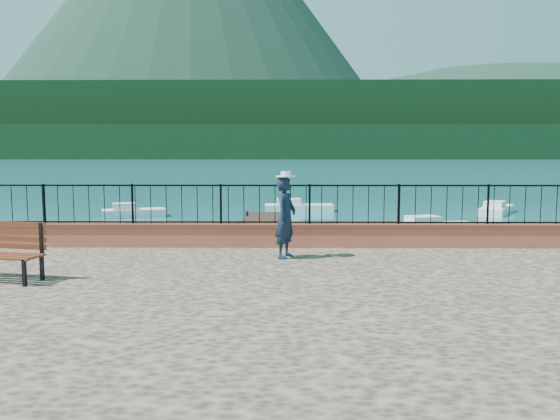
{
  "coord_description": "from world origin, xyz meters",
  "views": [
    {
      "loc": [
        -0.88,
        -9.73,
        3.54
      ],
      "look_at": [
        -1.01,
        2.0,
        2.3
      ],
      "focal_mm": 35.0,
      "sensor_mm": 36.0,
      "label": 1
    }
  ],
  "objects_px": {
    "person": "(286,218)",
    "boat_1": "(437,234)",
    "boat_2": "(435,224)",
    "boat_0": "(162,242)",
    "boat_3": "(134,210)",
    "boat_4": "(299,205)",
    "boat_5": "(497,207)"
  },
  "relations": [
    {
      "from": "person",
      "to": "boat_1",
      "type": "bearing_deg",
      "value": -10.81
    },
    {
      "from": "boat_1",
      "to": "boat_2",
      "type": "bearing_deg",
      "value": 75.76
    },
    {
      "from": "boat_0",
      "to": "boat_3",
      "type": "relative_size",
      "value": 1.02
    },
    {
      "from": "boat_4",
      "to": "boat_5",
      "type": "bearing_deg",
      "value": -6.86
    },
    {
      "from": "boat_4",
      "to": "boat_5",
      "type": "relative_size",
      "value": 1.02
    },
    {
      "from": "boat_0",
      "to": "boat_2",
      "type": "height_order",
      "value": "same"
    },
    {
      "from": "boat_5",
      "to": "boat_2",
      "type": "bearing_deg",
      "value": 174.93
    },
    {
      "from": "boat_0",
      "to": "boat_2",
      "type": "relative_size",
      "value": 0.9
    },
    {
      "from": "boat_3",
      "to": "boat_4",
      "type": "bearing_deg",
      "value": -1.05
    },
    {
      "from": "boat_0",
      "to": "boat_5",
      "type": "relative_size",
      "value": 0.86
    },
    {
      "from": "person",
      "to": "boat_1",
      "type": "xyz_separation_m",
      "value": [
        5.9,
        9.06,
        -1.7
      ]
    },
    {
      "from": "boat_1",
      "to": "boat_3",
      "type": "xyz_separation_m",
      "value": [
        -14.32,
        8.79,
        0.0
      ]
    },
    {
      "from": "boat_2",
      "to": "boat_4",
      "type": "relative_size",
      "value": 0.93
    },
    {
      "from": "boat_2",
      "to": "boat_4",
      "type": "bearing_deg",
      "value": 107.57
    },
    {
      "from": "boat_3",
      "to": "boat_0",
      "type": "bearing_deg",
      "value": -88.0
    },
    {
      "from": "boat_0",
      "to": "person",
      "type": "bearing_deg",
      "value": -46.98
    },
    {
      "from": "person",
      "to": "boat_0",
      "type": "bearing_deg",
      "value": 54.24
    },
    {
      "from": "person",
      "to": "boat_0",
      "type": "height_order",
      "value": "person"
    },
    {
      "from": "boat_1",
      "to": "boat_4",
      "type": "distance_m",
      "value": 12.75
    },
    {
      "from": "boat_0",
      "to": "boat_3",
      "type": "bearing_deg",
      "value": 121.52
    },
    {
      "from": "boat_2",
      "to": "boat_5",
      "type": "distance_m",
      "value": 9.66
    },
    {
      "from": "boat_1",
      "to": "boat_3",
      "type": "relative_size",
      "value": 1.14
    },
    {
      "from": "person",
      "to": "boat_0",
      "type": "distance_m",
      "value": 8.43
    },
    {
      "from": "boat_2",
      "to": "boat_1",
      "type": "bearing_deg",
      "value": -118.58
    },
    {
      "from": "boat_0",
      "to": "boat_4",
      "type": "relative_size",
      "value": 0.84
    },
    {
      "from": "person",
      "to": "boat_0",
      "type": "xyz_separation_m",
      "value": [
        -4.37,
        7.0,
        -1.7
      ]
    },
    {
      "from": "boat_2",
      "to": "boat_5",
      "type": "xyz_separation_m",
      "value": [
        5.69,
        7.8,
        0.0
      ]
    },
    {
      "from": "boat_5",
      "to": "boat_4",
      "type": "bearing_deg",
      "value": 115.71
    },
    {
      "from": "boat_2",
      "to": "boat_4",
      "type": "distance_m",
      "value": 10.59
    },
    {
      "from": "boat_1",
      "to": "boat_0",
      "type": "bearing_deg",
      "value": -169.81
    },
    {
      "from": "boat_0",
      "to": "boat_4",
      "type": "distance_m",
      "value": 14.66
    },
    {
      "from": "person",
      "to": "boat_5",
      "type": "distance_m",
      "value": 23.23
    }
  ]
}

